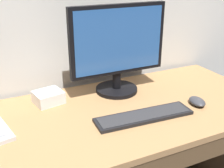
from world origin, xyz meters
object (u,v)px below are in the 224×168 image
at_px(wired_keyboard, 144,116).
at_px(external_drive_box, 48,97).
at_px(external_monitor, 118,48).
at_px(computer_mouse, 197,101).

distance_m(wired_keyboard, external_drive_box, 0.48).
xyz_separation_m(wired_keyboard, external_drive_box, (-0.35, 0.33, 0.02)).
xyz_separation_m(external_monitor, wired_keyboard, (-0.02, -0.30, -0.24)).
xyz_separation_m(external_monitor, computer_mouse, (0.29, -0.30, -0.23)).
distance_m(computer_mouse, external_drive_box, 0.73).
bearing_deg(external_drive_box, wired_keyboard, -43.70).
distance_m(external_monitor, computer_mouse, 0.47).
bearing_deg(external_drive_box, external_monitor, -5.08).
distance_m(external_monitor, external_drive_box, 0.43).
bearing_deg(wired_keyboard, computer_mouse, 0.22).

